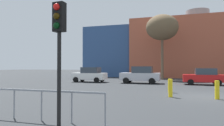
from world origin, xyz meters
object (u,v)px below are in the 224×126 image
Objects in this scene: parked_car_2 at (204,77)px; bollard_yellow_1 at (170,86)px; parked_car_0 at (90,75)px; parked_car_1 at (141,75)px; bollard_yellow_2 at (217,90)px; bollard_yellow_0 at (170,88)px; traffic_light_near_left at (59,35)px; bare_tree_0 at (162,28)px.

parked_car_2 reaches higher than bollard_yellow_1.
parked_car_0 is 1.06× the size of parked_car_2.
bollard_yellow_2 is (5.81, -9.70, -0.40)m from parked_car_1.
parked_car_0 reaches higher than bollard_yellow_0.
parked_car_0 is at bearing -155.26° from traffic_light_near_left.
bare_tree_0 is 18.61m from bollard_yellow_2.
parked_car_0 is at bearing 0.00° from parked_car_1.
traffic_light_near_left is at bearing 110.43° from parked_car_0.
bollard_yellow_1 is (-3.14, -7.35, -0.35)m from parked_car_2.
parked_car_1 reaches higher than parked_car_2.
bollard_yellow_2 is at bearing 86.75° from parked_car_2.
parked_car_2 is at bearing -180.00° from parked_car_0.
parked_car_0 is 6.09m from parked_car_1.
parked_car_2 is 3.70× the size of bollard_yellow_2.
parked_car_2 is 18.03m from traffic_light_near_left.
bare_tree_0 is 18.17m from bollard_yellow_0.
parked_car_1 is (6.09, 0.00, 0.05)m from parked_car_0.
bollard_yellow_0 is 1.03× the size of bollard_yellow_2.
parked_car_1 is at bearing 113.66° from bollard_yellow_1.
bollard_yellow_2 is at bearing -42.18° from bollard_yellow_1.
parked_car_0 reaches higher than parked_car_2.
bollard_yellow_0 is (9.40, -9.62, -0.34)m from parked_car_0.
parked_car_2 is at bearing 72.39° from bollard_yellow_0.
bare_tree_0 reaches higher than bollard_yellow_2.
bollard_yellow_1 is at bearing 113.66° from parked_car_1.
parked_car_1 is at bearing 0.00° from parked_car_2.
bollard_yellow_0 is 1.12× the size of bollard_yellow_1.
bollard_yellow_2 is (3.89, -16.87, -6.82)m from bare_tree_0.
traffic_light_near_left reaches higher than parked_car_1.
bollard_yellow_1 is (3.04, 9.48, -2.30)m from traffic_light_near_left.
traffic_light_near_left is at bearing -128.32° from bollard_yellow_2.
traffic_light_near_left is (6.27, -16.82, 1.91)m from parked_car_0.
parked_car_2 is at bearing 86.75° from bollard_yellow_2.
bare_tree_0 is at bearing -58.23° from parked_car_2.
bare_tree_0 is at bearing -179.84° from traffic_light_near_left.
bollard_yellow_1 is (3.22, -7.35, -0.45)m from parked_car_1.
traffic_light_near_left reaches higher than parked_car_2.
bollard_yellow_1 is at bearing 92.28° from bollard_yellow_0.
bollard_yellow_1 is at bearing 66.83° from parked_car_2.
traffic_light_near_left reaches higher than bollard_yellow_2.
traffic_light_near_left is at bearing -94.15° from bare_tree_0.
bollard_yellow_1 is (-0.09, 2.27, -0.06)m from bollard_yellow_0.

